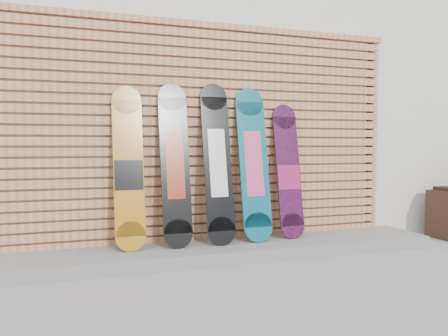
{
  "coord_description": "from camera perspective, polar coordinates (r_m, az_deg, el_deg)",
  "views": [
    {
      "loc": [
        -1.31,
        -3.26,
        1.07
      ],
      "look_at": [
        0.03,
        0.75,
        0.85
      ],
      "focal_mm": 35.0,
      "sensor_mm": 36.0,
      "label": 1
    }
  ],
  "objects": [
    {
      "name": "ground",
      "position": [
        3.68,
        3.4,
        -13.95
      ],
      "size": [
        80.0,
        80.0,
        0.0
      ],
      "primitive_type": "plane",
      "color": "gray",
      "rests_on": "ground"
    },
    {
      "name": "snowboard_1",
      "position": [
        4.14,
        -6.42,
        0.49
      ],
      "size": [
        0.28,
        0.33,
        1.55
      ],
      "color": "black",
      "rests_on": "concrete_step"
    },
    {
      "name": "building",
      "position": [
        7.04,
        -3.44,
        8.93
      ],
      "size": [
        12.0,
        5.0,
        3.6
      ],
      "primitive_type": "cube",
      "color": "silver",
      "rests_on": "ground"
    },
    {
      "name": "snowboard_2",
      "position": [
        4.24,
        -0.86,
        0.69
      ],
      "size": [
        0.27,
        0.34,
        1.57
      ],
      "color": "black",
      "rests_on": "concrete_step"
    },
    {
      "name": "snowboard_3",
      "position": [
        4.38,
        3.89,
        0.6
      ],
      "size": [
        0.3,
        0.33,
        1.54
      ],
      "color": "#0B5B6F",
      "rests_on": "concrete_step"
    },
    {
      "name": "slat_wall",
      "position": [
        4.39,
        -3.1,
        4.77
      ],
      "size": [
        4.26,
        0.08,
        2.29
      ],
      "color": "#BC7A4E",
      "rests_on": "ground"
    },
    {
      "name": "snowboard_0",
      "position": [
        4.08,
        -12.37,
        -0.01
      ],
      "size": [
        0.27,
        0.31,
        1.51
      ],
      "color": "#BB7714",
      "rests_on": "concrete_step"
    },
    {
      "name": "concrete_step",
      "position": [
        4.23,
        -2.0,
        -10.83
      ],
      "size": [
        4.6,
        0.7,
        0.12
      ],
      "primitive_type": "cube",
      "color": "gray",
      "rests_on": "ground"
    },
    {
      "name": "snowboard_4",
      "position": [
        4.56,
        8.39,
        -0.46
      ],
      "size": [
        0.26,
        0.28,
        1.38
      ],
      "color": "black",
      "rests_on": "concrete_step"
    }
  ]
}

